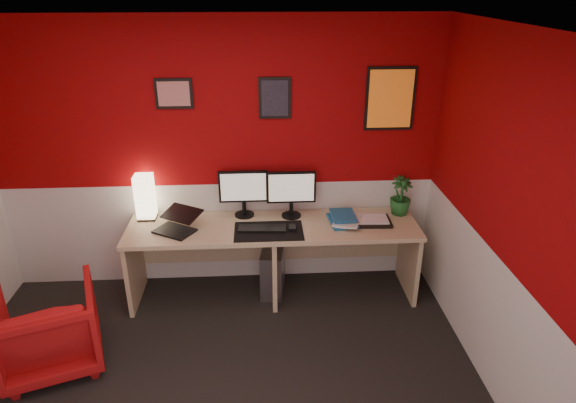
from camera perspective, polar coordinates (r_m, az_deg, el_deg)
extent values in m
cube|color=white|center=(2.63, -12.13, 18.06)|extent=(4.00, 3.50, 0.01)
cube|color=#970608|center=(4.61, -7.90, 4.85)|extent=(4.00, 0.01, 2.50)
cube|color=#970608|center=(3.41, 25.59, -4.62)|extent=(0.01, 3.50, 2.50)
cube|color=silver|center=(4.91, -7.41, -3.46)|extent=(4.00, 0.01, 1.00)
cube|color=silver|center=(3.80, 23.46, -14.61)|extent=(0.01, 3.50, 1.00)
cube|color=tan|center=(4.66, -1.64, -6.73)|extent=(2.60, 0.65, 0.73)
cube|color=#FFE5B2|center=(4.71, -15.93, 0.37)|extent=(0.16, 0.16, 0.40)
cube|color=black|center=(4.43, -12.90, -2.13)|extent=(0.40, 0.37, 0.22)
cube|color=black|center=(4.57, -5.10, 1.70)|extent=(0.45, 0.06, 0.58)
cube|color=black|center=(4.53, 0.38, 1.63)|extent=(0.45, 0.06, 0.58)
cube|color=black|center=(4.38, -2.21, -3.38)|extent=(0.60, 0.38, 0.01)
cube|color=black|center=(4.40, -2.96, -3.06)|extent=(0.43, 0.17, 0.02)
cube|color=black|center=(4.39, 0.50, -3.02)|extent=(0.06, 0.10, 0.03)
imported|color=#1F6190|center=(4.52, 4.78, -2.35)|extent=(0.26, 0.34, 0.03)
imported|color=silver|center=(4.53, 5.35, -1.98)|extent=(0.31, 0.36, 0.02)
imported|color=#1F6190|center=(4.52, 4.96, -1.68)|extent=(0.22, 0.29, 0.03)
cube|color=black|center=(4.59, 9.40, -2.22)|extent=(0.36, 0.26, 0.03)
imported|color=#19591E|center=(4.75, 12.70, 0.63)|extent=(0.24, 0.24, 0.36)
cube|color=#99999E|center=(4.80, -1.71, -7.66)|extent=(0.26, 0.47, 0.45)
imported|color=#AC1213|center=(4.31, -25.54, -12.94)|extent=(0.89, 0.90, 0.65)
cube|color=red|center=(4.48, -12.85, 11.89)|extent=(0.32, 0.02, 0.26)
cube|color=black|center=(4.44, -1.52, 11.69)|extent=(0.28, 0.02, 0.36)
cube|color=orange|center=(4.59, 11.55, 11.38)|extent=(0.44, 0.02, 0.56)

